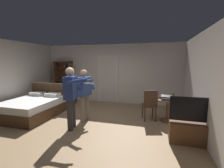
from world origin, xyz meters
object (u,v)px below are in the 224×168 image
tv_flatscreen (191,129)px  bookshelf (64,79)px  person_blue_shirt (71,94)px  bottle_on_table (173,97)px  wooden_chair (150,104)px  bed (34,107)px  side_table (168,106)px  suitcase_dark (69,99)px  laptop (167,98)px  person_striped_shirt (85,92)px

tv_flatscreen → bookshelf: bearing=150.6°
tv_flatscreen → person_blue_shirt: 3.08m
bottle_on_table → wooden_chair: size_ratio=0.23×
bed → person_blue_shirt: (1.84, -0.63, 0.69)m
bookshelf → side_table: bearing=-19.0°
tv_flatscreen → wooden_chair: 1.53m
side_table → suitcase_dark: size_ratio=1.14×
person_blue_shirt → suitcase_dark: person_blue_shirt is taller
bed → tv_flatscreen: bearing=-6.9°
laptop → wooden_chair: (-0.50, -0.05, -0.21)m
bookshelf → person_striped_shirt: bookshelf is taller
bottle_on_table → suitcase_dark: size_ratio=0.37×
person_blue_shirt → person_striped_shirt: 0.67m
bookshelf → suitcase_dark: bearing=-44.6°
person_blue_shirt → person_striped_shirt: person_blue_shirt is taller
tv_flatscreen → person_striped_shirt: bearing=168.1°
bookshelf → tv_flatscreen: (5.08, -2.86, -0.69)m
tv_flatscreen → person_blue_shirt: bearing=-179.1°
bed → laptop: (4.38, 0.64, 0.45)m
person_blue_shirt → person_striped_shirt: bearing=83.1°
bed → tv_flatscreen: tv_flatscreen is taller
person_striped_shirt → side_table: bearing=14.5°
laptop → tv_flatscreen: bearing=-69.4°
tv_flatscreen → laptop: size_ratio=2.84×
bed → person_striped_shirt: (1.92, 0.03, 0.63)m
bed → wooden_chair: 3.94m
tv_flatscreen → person_blue_shirt: person_blue_shirt is taller
wooden_chair → person_striped_shirt: (-1.97, -0.55, 0.39)m
bottle_on_table → suitcase_dark: (-4.24, 1.13, -0.61)m
suitcase_dark → side_table: bearing=-29.7°
bookshelf → tv_flatscreen: 5.87m
side_table → bottle_on_table: bearing=-29.7°
bed → person_striped_shirt: 2.02m
wooden_chair → person_striped_shirt: 2.08m
tv_flatscreen → side_table: bearing=108.5°
bookshelf → wooden_chair: 4.48m
tv_flatscreen → laptop: (-0.46, 1.22, 0.43)m
side_table → person_striped_shirt: size_ratio=0.43×
bookshelf → laptop: bookshelf is taller
person_blue_shirt → tv_flatscreen: bearing=0.9°
side_table → person_blue_shirt: person_blue_shirt is taller
bottle_on_table → side_table: bearing=150.3°
side_table → suitcase_dark: bearing=165.6°
tv_flatscreen → laptop: 1.37m
side_table → person_blue_shirt: size_ratio=0.41×
tv_flatscreen → person_striped_shirt: (-2.92, 0.62, 0.61)m
bookshelf → bottle_on_table: bearing=-19.3°
bottle_on_table → person_striped_shirt: (-2.64, -0.57, 0.13)m
suitcase_dark → bottle_on_table: bearing=-30.2°
laptop → bottle_on_table: (0.18, -0.04, 0.04)m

